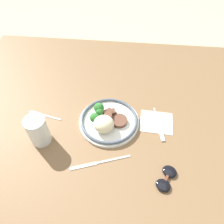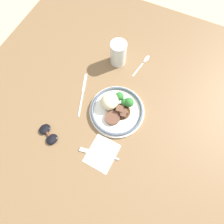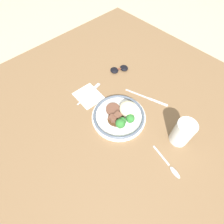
% 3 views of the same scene
% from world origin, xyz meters
% --- Properties ---
extents(ground_plane, '(8.00, 8.00, 0.00)m').
position_xyz_m(ground_plane, '(0.00, 0.00, 0.00)').
color(ground_plane, tan).
extents(dining_table, '(1.41, 1.28, 0.03)m').
position_xyz_m(dining_table, '(0.00, 0.00, 0.02)').
color(dining_table, brown).
rests_on(dining_table, ground).
extents(napkin, '(0.14, 0.12, 0.00)m').
position_xyz_m(napkin, '(-0.18, -0.08, 0.03)').
color(napkin, white).
rests_on(napkin, dining_table).
extents(plate, '(0.24, 0.24, 0.07)m').
position_xyz_m(plate, '(0.01, -0.05, 0.05)').
color(plate, white).
rests_on(plate, dining_table).
extents(juice_glass, '(0.08, 0.08, 0.12)m').
position_xyz_m(juice_glass, '(0.25, 0.05, 0.09)').
color(juice_glass, yellow).
rests_on(juice_glass, dining_table).
extents(fork, '(0.04, 0.17, 0.00)m').
position_xyz_m(fork, '(-0.19, -0.05, 0.03)').
color(fork, silver).
rests_on(fork, napkin).
extents(knife, '(0.21, 0.08, 0.00)m').
position_xyz_m(knife, '(0.03, 0.13, 0.03)').
color(knife, silver).
rests_on(knife, dining_table).
extents(spoon, '(0.15, 0.04, 0.01)m').
position_xyz_m(spoon, '(0.31, -0.07, 0.03)').
color(spoon, silver).
rests_on(spoon, dining_table).
extents(sunglasses, '(0.09, 0.11, 0.02)m').
position_xyz_m(sunglasses, '(-0.21, 0.16, 0.04)').
color(sunglasses, black).
rests_on(sunglasses, dining_table).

